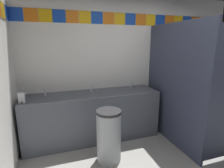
# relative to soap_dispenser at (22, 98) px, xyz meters

# --- Properties ---
(wall_back) EXTENTS (4.28, 0.09, 2.62)m
(wall_back) POSITION_rel_soap_dispenser_xyz_m (2.01, 0.51, 0.38)
(wall_back) COLOR white
(wall_back) RESTS_ON ground_plane
(vanity_counter) EXTENTS (2.34, 0.59, 0.86)m
(vanity_counter) POSITION_rel_soap_dispenser_xyz_m (1.09, 0.18, -0.50)
(vanity_counter) COLOR #4C515B
(vanity_counter) RESTS_ON ground_plane
(faucet_left) EXTENTS (0.04, 0.10, 0.14)m
(faucet_left) POSITION_rel_soap_dispenser_xyz_m (0.31, 0.27, -0.03)
(faucet_left) COLOR silver
(faucet_left) RESTS_ON vanity_counter
(faucet_center) EXTENTS (0.04, 0.10, 0.14)m
(faucet_center) POSITION_rel_soap_dispenser_xyz_m (1.09, 0.27, -0.03)
(faucet_center) COLOR silver
(faucet_center) RESTS_ON vanity_counter
(faucet_right) EXTENTS (0.04, 0.10, 0.14)m
(faucet_right) POSITION_rel_soap_dispenser_xyz_m (1.87, 0.27, -0.03)
(faucet_right) COLOR silver
(faucet_right) RESTS_ON vanity_counter
(soap_dispenser) EXTENTS (0.09, 0.09, 0.16)m
(soap_dispenser) POSITION_rel_soap_dispenser_xyz_m (0.00, 0.00, 0.00)
(soap_dispenser) COLOR #B7BABF
(soap_dispenser) RESTS_ON vanity_counter
(stall_divider) EXTENTS (0.92, 1.55, 2.04)m
(stall_divider) POSITION_rel_soap_dispenser_xyz_m (2.53, -0.57, 0.08)
(stall_divider) COLOR #33384C
(stall_divider) RESTS_ON ground_plane
(toilet) EXTENTS (0.39, 0.49, 0.74)m
(toilet) POSITION_rel_soap_dispenser_xyz_m (2.92, 0.04, -0.63)
(toilet) COLOR white
(toilet) RESTS_ON ground_plane
(trash_bin) EXTENTS (0.36, 0.36, 0.78)m
(trash_bin) POSITION_rel_soap_dispenser_xyz_m (1.17, -0.50, -0.54)
(trash_bin) COLOR #999EA3
(trash_bin) RESTS_ON ground_plane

